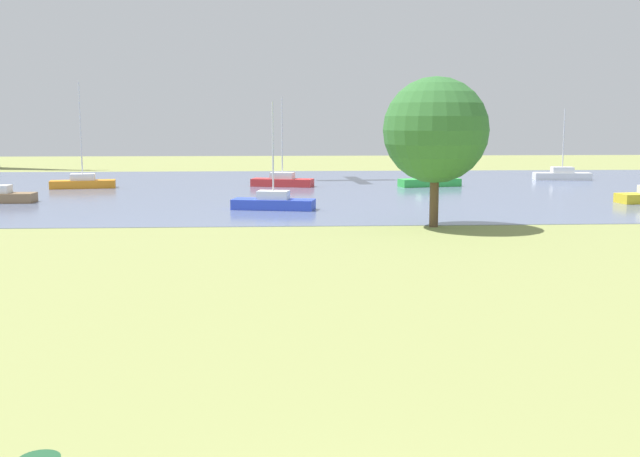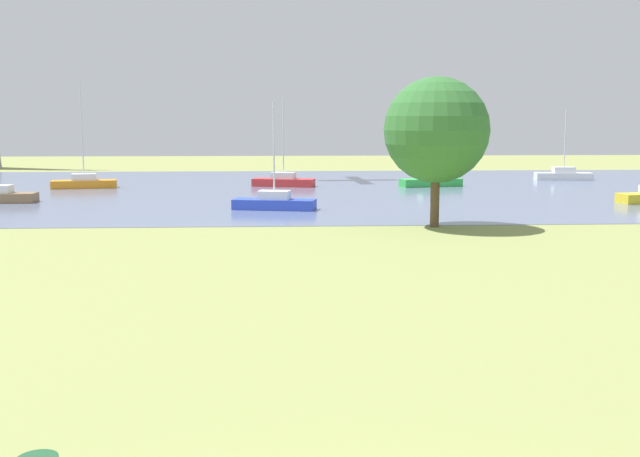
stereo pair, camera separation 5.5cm
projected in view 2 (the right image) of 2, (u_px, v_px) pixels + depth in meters
ground_plane at (306, 255)px, 30.07m from camera, size 160.00×160.00×0.00m
water_surface at (294, 189)px, 57.75m from camera, size 140.00×40.00×0.02m
sailboat_white at (564, 175)px, 66.67m from camera, size 4.94×2.04×6.14m
sailboat_red at (284, 181)px, 60.08m from camera, size 5.02×2.67×6.94m
sailboat_blue at (274, 202)px, 44.93m from camera, size 5.01×2.47×6.26m
sailboat_green at (431, 181)px, 60.08m from camera, size 5.01×2.49×6.43m
sailboat_orange at (84, 182)px, 58.66m from camera, size 4.98×2.29×8.07m
tree_mid_shore at (436, 130)px, 37.24m from camera, size 5.16×5.16×7.33m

